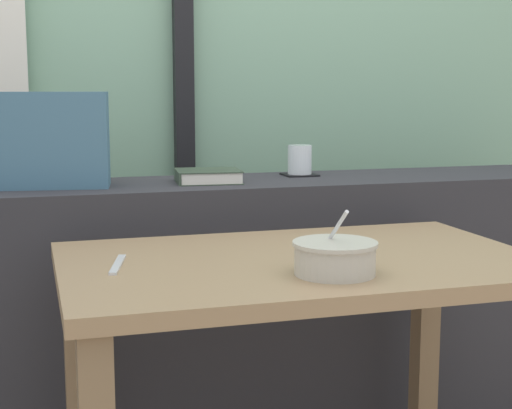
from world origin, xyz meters
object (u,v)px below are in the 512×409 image
juice_glass (300,161)px  closed_book (208,176)px  breakfast_table (300,308)px  throw_pillow (49,140)px  fork_utensil (118,264)px  soup_bowl (335,258)px  coaster_square (300,175)px

juice_glass → closed_book: (-0.32, -0.09, -0.03)m
breakfast_table → juice_glass: (0.24, 0.68, 0.26)m
throw_pillow → fork_utensil: (0.12, -0.58, -0.23)m
throw_pillow → soup_bowl: size_ratio=1.82×
breakfast_table → closed_book: closed_book is taller
coaster_square → throw_pillow: (-0.75, -0.07, 0.13)m
juice_glass → soup_bowl: (-0.23, -0.85, -0.11)m
soup_bowl → throw_pillow: bearing=124.0°
throw_pillow → soup_bowl: bearing=-56.0°
throw_pillow → fork_utensil: size_ratio=1.88×
coaster_square → closed_book: bearing=-163.8°
closed_book → breakfast_table: bearing=-83.0°
closed_book → fork_utensil: bearing=-120.0°
breakfast_table → throw_pillow: 0.87m
juice_glass → closed_book: size_ratio=0.46×
closed_book → fork_utensil: 0.66m
closed_book → soup_bowl: 0.77m
coaster_square → fork_utensil: bearing=-134.4°
throw_pillow → soup_bowl: (0.52, -0.78, -0.20)m
breakfast_table → coaster_square: bearing=70.4°
juice_glass → fork_utensil: 0.92m
closed_book → fork_utensil: closed_book is taller
coaster_square → soup_bowl: bearing=-105.1°
juice_glass → soup_bowl: juice_glass is taller
breakfast_table → coaster_square: 0.76m
closed_book → throw_pillow: (-0.44, 0.02, 0.11)m
juice_glass → fork_utensil: juice_glass is taller
juice_glass → coaster_square: bearing=-104.0°
breakfast_table → fork_utensil: size_ratio=6.15×
coaster_square → juice_glass: juice_glass is taller
throw_pillow → coaster_square: bearing=5.6°
soup_bowl → coaster_square: bearing=74.9°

